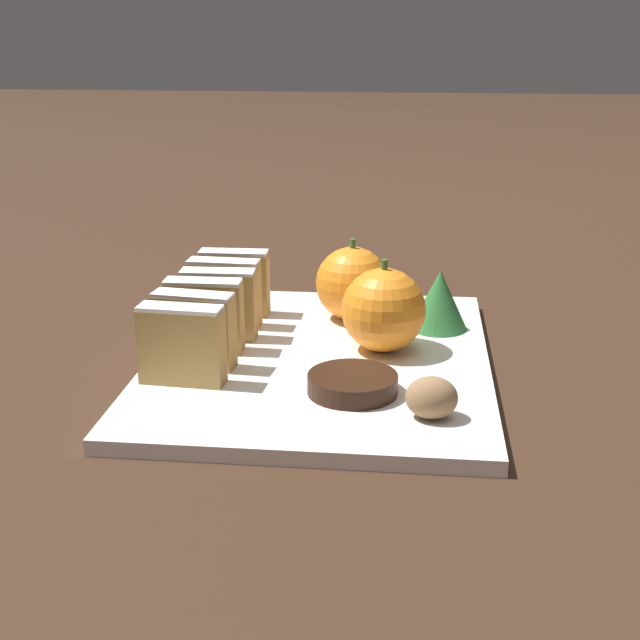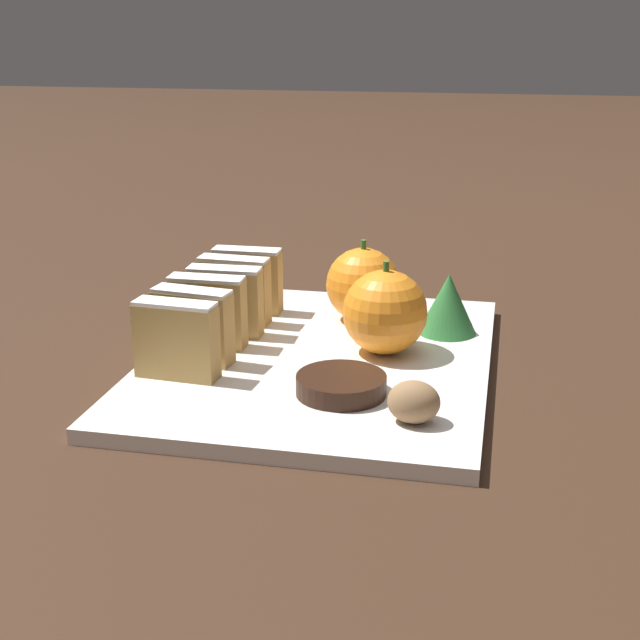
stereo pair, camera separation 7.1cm
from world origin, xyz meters
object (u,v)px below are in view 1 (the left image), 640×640
Objects in this scene: chocolate_cookie at (353,384)px; orange_near at (352,283)px; orange_far at (383,310)px; walnut at (432,398)px.

orange_near is at bearing 94.40° from chocolate_cookie.
orange_far reaches higher than walnut.
walnut is at bearing -32.78° from chocolate_cookie.
orange_near is 0.18m from chocolate_cookie.
orange_far is at bearing -68.41° from orange_near.
orange_near reaches higher than chocolate_cookie.
chocolate_cookie is (-0.06, 0.04, -0.01)m from walnut.
walnut is at bearing -71.47° from orange_near.
orange_far is at bearing 106.59° from walnut.
orange_near is 0.96× the size of orange_far.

